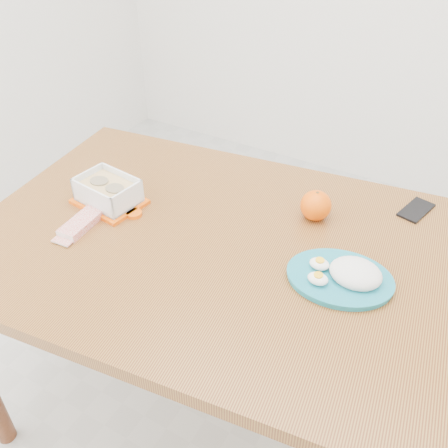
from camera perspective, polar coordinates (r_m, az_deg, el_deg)
The scene contains 7 objects.
ground at distance 1.89m, azimuth 2.20°, elevation -20.52°, with size 3.50×3.50×0.00m, color #B7B7B2.
dining_table at distance 1.39m, azimuth -0.00°, elevation -4.70°, with size 1.48×1.09×0.75m.
food_container at distance 1.50m, azimuth -13.11°, elevation 3.61°, with size 0.21×0.17×0.08m.
orange_fruit at distance 1.42m, azimuth 10.45°, elevation 2.10°, with size 0.09×0.09×0.09m, color #FF4005.
rice_plate at distance 1.24m, azimuth 13.67°, elevation -5.64°, with size 0.30×0.30×0.07m.
candy_bar at distance 1.47m, azimuth -14.82°, elevation 1.12°, with size 0.24×0.06×0.02m, color #B81109.
smartphone at distance 1.55m, azimuth 21.10°, elevation 1.51°, with size 0.06×0.12×0.01m, color black.
Camera 1 is at (0.45, -0.91, 1.59)m, focal length 40.00 mm.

